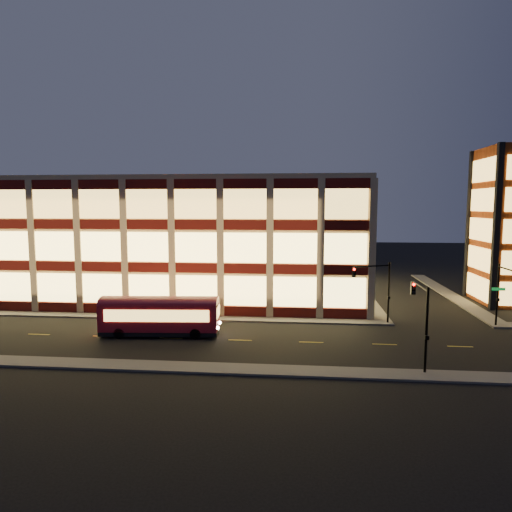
# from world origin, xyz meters

# --- Properties ---
(ground) EXTENTS (200.00, 200.00, 0.00)m
(ground) POSITION_xyz_m (0.00, 0.00, 0.00)
(ground) COLOR black
(ground) RESTS_ON ground
(sidewalk_office_south) EXTENTS (54.00, 2.00, 0.15)m
(sidewalk_office_south) POSITION_xyz_m (-3.00, 1.00, 0.07)
(sidewalk_office_south) COLOR #514F4C
(sidewalk_office_south) RESTS_ON ground
(sidewalk_office_east) EXTENTS (2.00, 30.00, 0.15)m
(sidewalk_office_east) POSITION_xyz_m (23.00, 17.00, 0.07)
(sidewalk_office_east) COLOR #514F4C
(sidewalk_office_east) RESTS_ON ground
(sidewalk_tower_west) EXTENTS (2.00, 30.00, 0.15)m
(sidewalk_tower_west) POSITION_xyz_m (34.00, 17.00, 0.07)
(sidewalk_tower_west) COLOR #514F4C
(sidewalk_tower_west) RESTS_ON ground
(sidewalk_near) EXTENTS (100.00, 2.00, 0.15)m
(sidewalk_near) POSITION_xyz_m (0.00, -13.00, 0.07)
(sidewalk_near) COLOR #514F4C
(sidewalk_near) RESTS_ON ground
(office_building) EXTENTS (50.45, 30.45, 14.50)m
(office_building) POSITION_xyz_m (-2.91, 16.91, 7.25)
(office_building) COLOR tan
(office_building) RESTS_ON ground
(traffic_signal_far) EXTENTS (3.79, 1.87, 6.00)m
(traffic_signal_far) POSITION_xyz_m (22.21, 0.24, 4.11)
(traffic_signal_far) COLOR black
(traffic_signal_far) RESTS_ON ground
(traffic_signal_right) EXTENTS (1.20, 4.37, 6.00)m
(traffic_signal_right) POSITION_xyz_m (33.50, -0.62, 4.10)
(traffic_signal_right) COLOR black
(traffic_signal_right) RESTS_ON ground
(traffic_signal_near) EXTENTS (0.32, 4.45, 6.00)m
(traffic_signal_near) POSITION_xyz_m (23.50, -11.03, 4.13)
(traffic_signal_near) COLOR black
(traffic_signal_near) RESTS_ON ground
(trolley_bus) EXTENTS (10.40, 3.35, 3.47)m
(trolley_bus) POSITION_xyz_m (2.79, -5.12, 1.92)
(trolley_bus) COLOR maroon
(trolley_bus) RESTS_ON ground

